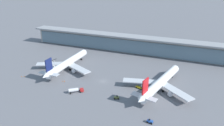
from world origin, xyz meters
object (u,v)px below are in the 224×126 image
Objects in this scene: airliner_centre_stand at (160,83)px; service_truck_mid_apron_red at (75,90)px; airliner_left_stand at (67,63)px; service_truck_near_nose_yellow at (140,87)px; safety_cone_bravo at (63,81)px; safety_cone_alpha at (64,81)px; service_truck_by_tail_white at (51,61)px; service_truck_under_wing_olive at (117,97)px; safety_cone_charlie at (25,76)px; service_truck_on_taxiway_blue at (150,121)px; safety_cone_delta at (22,76)px.

service_truck_mid_apron_red is (-44.57, -21.57, -3.04)m from airliner_centre_stand.
service_truck_near_nose_yellow is at bearing -8.78° from airliner_left_stand.
airliner_left_stand reaches higher than safety_cone_bravo.
service_truck_mid_apron_red reaches higher than safety_cone_alpha.
service_truck_by_tail_white is 37.92m from safety_cone_alpha.
service_truck_by_tail_white is at bearing 168.04° from service_truck_near_nose_yellow.
service_truck_near_nose_yellow is 2.12× the size of service_truck_under_wing_olive.
safety_cone_charlie is (-19.72, -21.51, -4.43)m from airliner_left_stand.
service_truck_by_tail_white reaches higher than safety_cone_alpha.
safety_cone_bravo is at bearing -168.94° from service_truck_near_nose_yellow.
airliner_left_stand is 20.21m from safety_cone_bravo.
service_truck_mid_apron_red is at bearing 165.88° from service_truck_on_taxiway_blue.
safety_cone_delta is at bearing 177.71° from service_truck_under_wing_olive.
safety_cone_alpha is at bearing 7.38° from safety_cone_charlie.
safety_cone_delta is (-68.99, 2.76, -0.56)m from service_truck_under_wing_olive.
service_truck_by_tail_white is 29.48m from safety_cone_delta.
airliner_centre_stand is at bearing 10.27° from safety_cone_charlie.
safety_cone_bravo is (-61.19, 20.83, -0.56)m from service_truck_on_taxiway_blue.
airliner_centre_stand is 12.22m from service_truck_near_nose_yellow.
service_truck_mid_apron_red is at bearing -34.74° from safety_cone_alpha.
service_truck_under_wing_olive is 73.96m from service_truck_by_tail_white.
service_truck_mid_apron_red reaches higher than safety_cone_charlie.
service_truck_on_taxiway_blue is (21.77, -14.13, 0.00)m from service_truck_under_wing_olive.
service_truck_under_wing_olive is at bearing 5.82° from service_truck_mid_apron_red.
airliner_left_stand is at bearing 150.56° from service_truck_on_taxiway_blue.
service_truck_on_taxiway_blue is at bearing -14.12° from service_truck_mid_apron_red.
safety_cone_alpha is 1.00× the size of safety_cone_charlie.
safety_cone_alpha is 1.00× the size of safety_cone_bravo.
service_truck_on_taxiway_blue is at bearing -10.54° from safety_cone_delta.
service_truck_by_tail_white is 2.13× the size of service_truck_on_taxiway_blue.
service_truck_on_taxiway_blue reaches higher than safety_cone_charlie.
service_truck_near_nose_yellow is at bearing 11.06° from safety_cone_bravo.
safety_cone_charlie is (-75.84, -12.84, -0.49)m from service_truck_near_nose_yellow.
service_truck_by_tail_white is (-19.38, 7.33, -3.94)m from airliner_left_stand.
service_truck_by_tail_white is 99.76m from service_truck_on_taxiway_blue.
service_truck_under_wing_olive is 1.07× the size of service_truck_on_taxiway_blue.
service_truck_by_tail_white is at bearing 136.90° from safety_cone_bravo.
service_truck_mid_apron_red is 11.59× the size of safety_cone_alpha.
airliner_centre_stand is 80.14× the size of safety_cone_delta.
safety_cone_bravo is 1.00× the size of safety_cone_delta.
service_truck_near_nose_yellow is at bearing 10.96° from safety_cone_alpha.
safety_cone_charlie is (-27.52, -3.40, 0.00)m from safety_cone_bravo.
airliner_centre_stand is at bearing 25.83° from service_truck_mid_apron_red.
service_truck_on_taxiway_blue reaches higher than safety_cone_bravo.
service_truck_under_wing_olive reaches higher than safety_cone_bravo.
airliner_left_stand is 20.43m from safety_cone_alpha.
airliner_centre_stand is 8.64× the size of service_truck_by_tail_white.
service_truck_under_wing_olive is 67.03m from safety_cone_charlie.
airliner_centre_stand is (67.32, -5.73, 0.00)m from airliner_left_stand.
airliner_centre_stand reaches higher than service_truck_near_nose_yellow.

